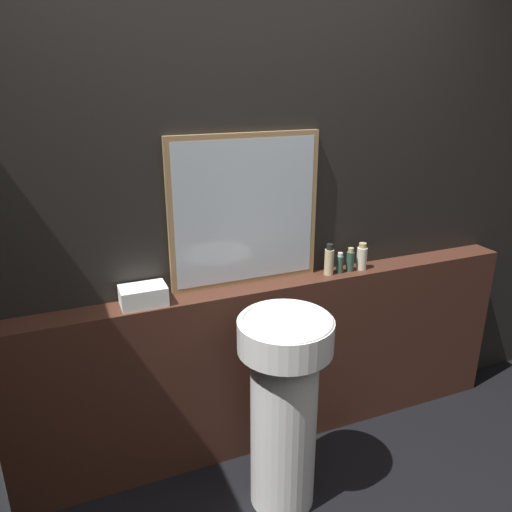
% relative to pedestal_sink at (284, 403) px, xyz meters
% --- Properties ---
extents(wall_back, '(8.00, 0.06, 2.50)m').
position_rel_pedestal_sink_xyz_m(wall_back, '(0.04, 0.52, 0.71)').
color(wall_back, black).
rests_on(wall_back, ground_plane).
extents(vanity_counter, '(2.99, 0.16, 0.94)m').
position_rel_pedestal_sink_xyz_m(vanity_counter, '(0.04, 0.41, -0.07)').
color(vanity_counter, '#422319').
rests_on(vanity_counter, ground_plane).
extents(pedestal_sink, '(0.41, 0.41, 0.97)m').
position_rel_pedestal_sink_xyz_m(pedestal_sink, '(0.00, 0.00, 0.00)').
color(pedestal_sink, white).
rests_on(pedestal_sink, ground_plane).
extents(mirror, '(0.75, 0.03, 0.74)m').
position_rel_pedestal_sink_xyz_m(mirror, '(0.00, 0.47, 0.77)').
color(mirror, '#937047').
rests_on(mirror, vanity_counter).
extents(towel_stack, '(0.21, 0.13, 0.09)m').
position_rel_pedestal_sink_xyz_m(towel_stack, '(-0.52, 0.41, 0.45)').
color(towel_stack, white).
rests_on(towel_stack, vanity_counter).
extents(shampoo_bottle, '(0.05, 0.05, 0.17)m').
position_rel_pedestal_sink_xyz_m(shampoo_bottle, '(0.44, 0.41, 0.48)').
color(shampoo_bottle, '#C6B284').
rests_on(shampoo_bottle, vanity_counter).
extents(conditioner_bottle, '(0.04, 0.04, 0.11)m').
position_rel_pedestal_sink_xyz_m(conditioner_bottle, '(0.51, 0.41, 0.45)').
color(conditioner_bottle, '#2D4C3D').
rests_on(conditioner_bottle, vanity_counter).
extents(lotion_bottle, '(0.04, 0.04, 0.13)m').
position_rel_pedestal_sink_xyz_m(lotion_bottle, '(0.57, 0.41, 0.46)').
color(lotion_bottle, '#2D4C3D').
rests_on(lotion_bottle, vanity_counter).
extents(body_wash_bottle, '(0.05, 0.05, 0.15)m').
position_rel_pedestal_sink_xyz_m(body_wash_bottle, '(0.64, 0.41, 0.47)').
color(body_wash_bottle, beige).
rests_on(body_wash_bottle, vanity_counter).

